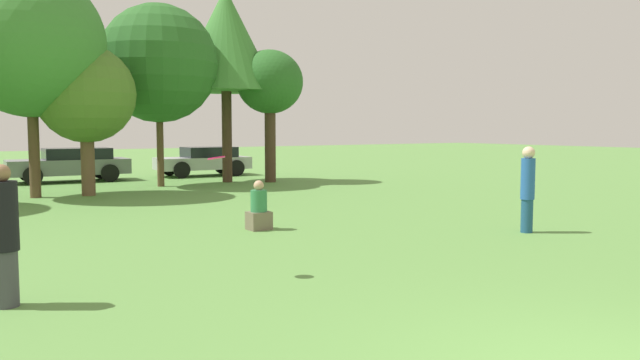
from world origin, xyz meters
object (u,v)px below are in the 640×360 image
bystander_sitting (259,210)px  tree_5 (226,40)px  tree_2 (30,44)px  person_thrower (4,236)px  tree_4 (158,64)px  parked_car_grey (71,164)px  person_catcher (528,187)px  tree_6 (270,84)px  tree_3 (86,95)px  frisbee (216,158)px  parked_car_silver (204,160)px

bystander_sitting → tree_5: tree_5 is taller
tree_2 → person_thrower: bearing=-100.5°
tree_4 → parked_car_grey: 5.90m
person_catcher → tree_6: bearing=-96.2°
tree_4 → tree_6: tree_4 is taller
person_thrower → person_catcher: size_ratio=0.97×
tree_5 → tree_6: 2.39m
bystander_sitting → tree_4: size_ratio=0.16×
person_catcher → tree_4: tree_4 is taller
bystander_sitting → tree_3: size_ratio=0.22×
bystander_sitting → tree_4: bearing=81.6°
person_catcher → tree_5: 15.02m
bystander_sitting → tree_5: (4.39, 10.96, 5.09)m
tree_4 → tree_5: (2.83, 0.38, 1.08)m
bystander_sitting → tree_2: (-2.89, 9.13, 4.24)m
frisbee → tree_6: (8.25, 13.39, 2.13)m
bystander_sitting → tree_4: tree_4 is taller
parked_car_silver → tree_6: bearing=103.9°
person_catcher → parked_car_grey: size_ratio=0.38×
tree_4 → person_thrower: bearing=-115.9°
frisbee → tree_2: 12.87m
frisbee → tree_3: (1.07, 12.22, 1.45)m
person_catcher → tree_2: tree_2 is taller
bystander_sitting → tree_4: (1.56, 10.58, 4.01)m
tree_2 → tree_6: 8.76m
tree_3 → tree_4: (2.95, 1.75, 1.27)m
tree_4 → bystander_sitting: bearing=-98.4°
frisbee → bystander_sitting: 4.38m
tree_3 → parked_car_grey: 6.26m
bystander_sitting → tree_5: bearing=68.2°
tree_2 → parked_car_grey: size_ratio=1.50×
person_catcher → parked_car_silver: person_catcher is taller
bystander_sitting → tree_2: 10.47m
tree_2 → tree_6: tree_2 is taller
tree_4 → parked_car_silver: (3.35, 3.88, -3.74)m
person_thrower → tree_2: 13.28m
tree_4 → parked_car_silver: 6.35m
bystander_sitting → parked_car_silver: size_ratio=0.25×
person_thrower → person_catcher: 9.61m
tree_5 → parked_car_grey: (-5.12, 3.58, -4.80)m
tree_6 → parked_car_silver: size_ratio=1.26×
tree_5 → frisbee: bearing=-115.5°
person_catcher → bystander_sitting: size_ratio=1.69×
person_thrower → tree_6: (11.00, 13.38, 2.98)m
frisbee → parked_car_grey: frisbee is taller
tree_6 → tree_5: bearing=145.4°
tree_5 → tree_6: (1.40, -0.97, -1.67)m
person_thrower → tree_6: 17.57m
frisbee → tree_2: tree_2 is taller
tree_5 → tree_3: bearing=-159.7°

